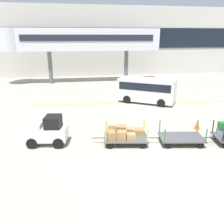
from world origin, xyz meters
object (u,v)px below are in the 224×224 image
baggage_cart_middle (181,138)px  shuttle_van (147,89)px  safety_cone_near (197,125)px  baggage_cart_lead (124,134)px  baggage_tug (48,131)px

baggage_cart_middle → shuttle_van: size_ratio=0.61×
safety_cone_near → baggage_cart_middle: bearing=-136.5°
baggage_cart_middle → safety_cone_near: 2.64m
baggage_cart_lead → safety_cone_near: bearing=14.6°
baggage_cart_middle → baggage_tug: bearing=171.1°
baggage_cart_middle → shuttle_van: bearing=85.4°
baggage_tug → safety_cone_near: 9.03m
baggage_cart_middle → safety_cone_near: baggage_cart_middle is taller
baggage_cart_lead → shuttle_van: bearing=64.8°
shuttle_van → baggage_cart_middle: bearing=-94.6°
baggage_cart_lead → baggage_cart_middle: same height
baggage_cart_lead → baggage_cart_middle: 3.07m
baggage_cart_middle → baggage_cart_lead: bearing=170.1°
baggage_cart_lead → safety_cone_near: (4.93, 1.28, -0.25)m
baggage_tug → safety_cone_near: baggage_tug is taller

